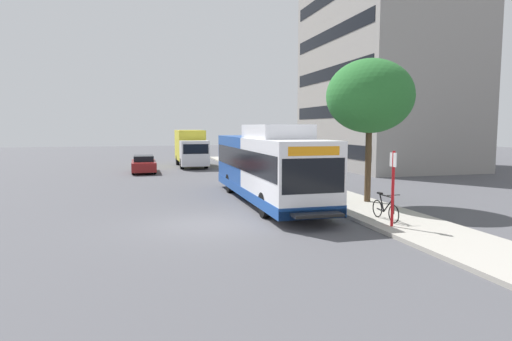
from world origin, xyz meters
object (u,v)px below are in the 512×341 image
transit_bus (267,166)px  parked_car_far_lane (144,164)px  street_tree_near_stop (370,96)px  box_truck_background (191,147)px  bicycle_parked (385,209)px  bus_stop_sign_pole (393,183)px

transit_bus → parked_car_far_lane: bearing=109.9°
transit_bus → street_tree_near_stop: size_ratio=1.90×
street_tree_near_stop → box_truck_background: (-5.60, 21.42, -3.17)m
parked_car_far_lane → box_truck_background: size_ratio=0.64×
transit_bus → bicycle_parked: size_ratio=6.96×
transit_bus → bicycle_parked: transit_bus is taller
transit_bus → parked_car_far_lane: 16.22m
bus_stop_sign_pole → parked_car_far_lane: bus_stop_sign_pole is taller
bus_stop_sign_pole → bicycle_parked: (0.33, 0.95, -1.09)m
parked_car_far_lane → box_truck_background: (4.16, 4.29, 1.08)m
bicycle_parked → street_tree_near_stop: (1.40, 3.80, 4.35)m
box_truck_background → parked_car_far_lane: bearing=-134.1°
transit_bus → box_truck_background: (-1.36, 19.50, 0.04)m
bicycle_parked → box_truck_background: (-4.19, 25.23, 1.18)m
transit_bus → street_tree_near_stop: street_tree_near_stop is taller
bus_stop_sign_pole → transit_bus: bearing=110.6°
box_truck_background → street_tree_near_stop: bearing=-75.4°
bus_stop_sign_pole → street_tree_near_stop: (1.73, 4.75, 3.26)m
bicycle_parked → transit_bus: bearing=116.4°
bus_stop_sign_pole → street_tree_near_stop: size_ratio=0.40×
box_truck_background → bus_stop_sign_pole: bearing=-81.6°
bus_stop_sign_pole → street_tree_near_stop: street_tree_near_stop is taller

